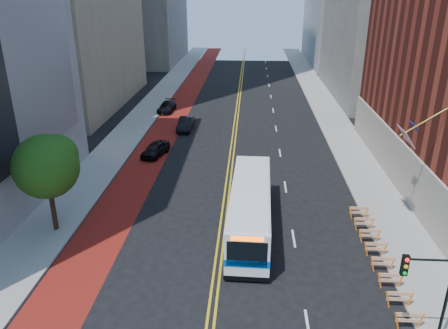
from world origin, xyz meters
TOP-DOWN VIEW (x-y plane):
  - ground at (0.00, 0.00)m, footprint 160.00×160.00m
  - sidewalk_left at (-12.00, 30.00)m, footprint 4.00×140.00m
  - sidewalk_right at (12.00, 30.00)m, footprint 4.00×140.00m
  - bus_lane_paint at (-8.10, 30.00)m, footprint 3.60×140.00m
  - center_line_inner at (-0.18, 30.00)m, footprint 0.14×140.00m
  - center_line_outer at (0.18, 30.00)m, footprint 0.14×140.00m
  - lane_dashes at (4.80, 38.00)m, footprint 0.14×98.20m
  - construction_barriers at (9.60, 3.42)m, footprint 1.42×10.91m
  - street_tree at (-11.24, 6.04)m, footprint 4.20×4.20m
  - traffic_signal at (9.41, -3.51)m, footprint 2.21×0.34m
  - transit_bus at (1.89, 7.03)m, footprint 2.90×11.86m
  - car_a at (-7.47, 20.51)m, footprint 2.65×4.28m
  - car_b at (-5.68, 28.91)m, footprint 1.63×4.39m
  - car_c at (-9.30, 36.62)m, footprint 2.18×4.60m

SIDE VIEW (x-z plane):
  - ground at x=0.00m, z-range 0.00..0.00m
  - center_line_inner at x=-0.18m, z-range 0.00..0.01m
  - center_line_outer at x=0.18m, z-range 0.00..0.01m
  - bus_lane_paint at x=-8.10m, z-range 0.00..0.01m
  - lane_dashes at x=4.80m, z-range 0.00..0.01m
  - sidewalk_left at x=-12.00m, z-range 0.00..0.15m
  - sidewalk_right at x=12.00m, z-range 0.00..0.15m
  - car_c at x=-9.30m, z-range 0.00..1.30m
  - construction_barriers at x=9.60m, z-range 0.17..1.18m
  - car_a at x=-7.47m, z-range 0.00..1.36m
  - car_b at x=-5.68m, z-range 0.00..1.43m
  - transit_bus at x=1.89m, z-range 0.07..3.31m
  - traffic_signal at x=9.41m, z-range 1.18..6.26m
  - street_tree at x=-11.24m, z-range 1.56..8.26m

